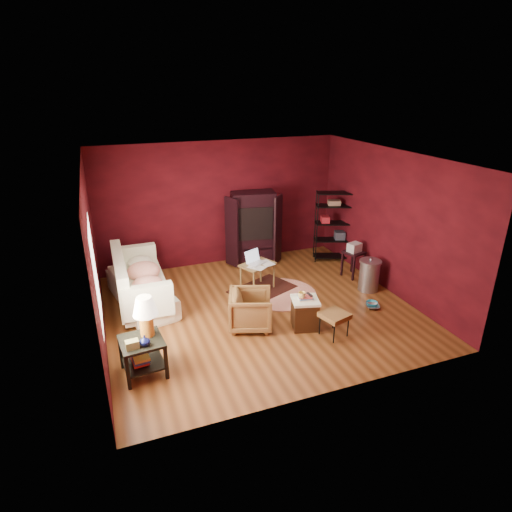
{
  "coord_description": "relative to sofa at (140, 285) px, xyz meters",
  "views": [
    {
      "loc": [
        -2.56,
        -6.57,
        3.95
      ],
      "look_at": [
        0.0,
        0.2,
        1.0
      ],
      "focal_mm": 30.0,
      "sensor_mm": 36.0,
      "label": 1
    }
  ],
  "objects": [
    {
      "name": "rug_oriental",
      "position": [
        2.38,
        -0.28,
        -0.38
      ],
      "size": [
        1.48,
        1.26,
        0.01
      ],
      "rotation": [
        0.0,
        0.0,
        0.4
      ],
      "color": "#431912",
      "rests_on": "ground"
    },
    {
      "name": "laptop_desk",
      "position": [
        2.29,
        -0.21,
        0.11
      ],
      "size": [
        0.79,
        0.7,
        0.82
      ],
      "rotation": [
        0.0,
        0.0,
        0.42
      ],
      "color": "olive",
      "rests_on": "ground"
    },
    {
      "name": "wire_shelving",
      "position": [
        4.51,
        0.66,
        0.51
      ],
      "size": [
        0.88,
        0.61,
        1.65
      ],
      "rotation": [
        0.0,
        0.0,
        -0.35
      ],
      "color": "black",
      "rests_on": "ground"
    },
    {
      "name": "small_stand",
      "position": [
        4.47,
        -0.34,
        0.18
      ],
      "size": [
        0.47,
        0.47,
        0.77
      ],
      "rotation": [
        0.0,
        0.0,
        0.28
      ],
      "color": "black",
      "rests_on": "ground"
    },
    {
      "name": "room",
      "position": [
        2.0,
        -1.02,
        1.01
      ],
      "size": [
        5.54,
        5.04,
        2.84
      ],
      "color": "brown",
      "rests_on": "ground"
    },
    {
      "name": "side_table",
      "position": [
        -0.17,
        -2.13,
        0.31
      ],
      "size": [
        0.64,
        0.64,
        1.17
      ],
      "rotation": [
        0.0,
        0.0,
        0.09
      ],
      "color": "black",
      "rests_on": "ground"
    },
    {
      "name": "trash_can",
      "position": [
        4.4,
        -1.03,
        -0.07
      ],
      "size": [
        0.58,
        0.58,
        0.69
      ],
      "rotation": [
        0.0,
        0.0,
        -0.38
      ],
      "color": "#9C9CA3",
      "rests_on": "ground"
    },
    {
      "name": "pet_bowl_turquoise",
      "position": [
        4.09,
        -1.62,
        -0.29
      ],
      "size": [
        0.23,
        0.13,
        0.22
      ],
      "primitive_type": "imported",
      "rotation": [
        0.0,
        0.0,
        -0.31
      ],
      "color": "#2AA6C6",
      "rests_on": "ground"
    },
    {
      "name": "tv_armoire",
      "position": [
        2.72,
        1.17,
        0.48
      ],
      "size": [
        1.3,
        0.84,
        1.68
      ],
      "rotation": [
        0.0,
        0.0,
        -0.18
      ],
      "color": "black",
      "rests_on": "ground"
    },
    {
      "name": "mug",
      "position": [
        2.44,
        -1.9,
        0.27
      ],
      "size": [
        0.14,
        0.12,
        0.13
      ],
      "primitive_type": "imported",
      "rotation": [
        0.0,
        0.0,
        -0.14
      ],
      "color": "#F2D476",
      "rests_on": "hamper"
    },
    {
      "name": "pet_bowl_steel",
      "position": [
        4.04,
        -1.73,
        -0.27
      ],
      "size": [
        0.26,
        0.17,
        0.26
      ],
      "primitive_type": "imported",
      "rotation": [
        0.0,
        0.0,
        -0.43
      ],
      "color": "#AFB1B6",
      "rests_on": "ground"
    },
    {
      "name": "rug_round",
      "position": [
        2.65,
        -0.58,
        -0.39
      ],
      "size": [
        1.81,
        1.81,
        0.01
      ],
      "rotation": [
        0.0,
        0.0,
        -0.31
      ],
      "color": "#F2E0C9",
      "rests_on": "ground"
    },
    {
      "name": "sofa_cushions",
      "position": [
        -0.03,
        0.02,
        0.05
      ],
      "size": [
        0.89,
        2.19,
        0.91
      ],
      "rotation": [
        0.0,
        0.0,
        -0.0
      ],
      "color": "white",
      "rests_on": "sofa"
    },
    {
      "name": "sofa",
      "position": [
        0.0,
        0.0,
        0.0
      ],
      "size": [
        0.98,
        2.11,
        0.79
      ],
      "primitive_type": "imported",
      "rotation": [
        0.0,
        0.0,
        1.77
      ],
      "color": "white",
      "rests_on": "ground"
    },
    {
      "name": "vase",
      "position": [
        -0.19,
        -2.33,
        0.24
      ],
      "size": [
        0.16,
        0.17,
        0.15
      ],
      "primitive_type": "imported",
      "rotation": [
        0.0,
        0.0,
        -0.06
      ],
      "color": "#0C1140",
      "rests_on": "side_table"
    },
    {
      "name": "armchair",
      "position": [
        1.67,
        -1.53,
        -0.03
      ],
      "size": [
        0.86,
        0.89,
        0.73
      ],
      "primitive_type": "imported",
      "rotation": [
        0.0,
        0.0,
        1.23
      ],
      "color": "black",
      "rests_on": "ground"
    },
    {
      "name": "footstool",
      "position": [
        2.87,
        -2.27,
        -0.03
      ],
      "size": [
        0.51,
        0.51,
        0.42
      ],
      "rotation": [
        0.0,
        0.0,
        0.28
      ],
      "color": "black",
      "rests_on": "ground"
    },
    {
      "name": "hamper",
      "position": [
        2.53,
        -1.87,
        -0.11
      ],
      "size": [
        0.54,
        0.54,
        0.62
      ],
      "rotation": [
        0.0,
        0.0,
        -0.27
      ],
      "color": "#462510",
      "rests_on": "ground"
    }
  ]
}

